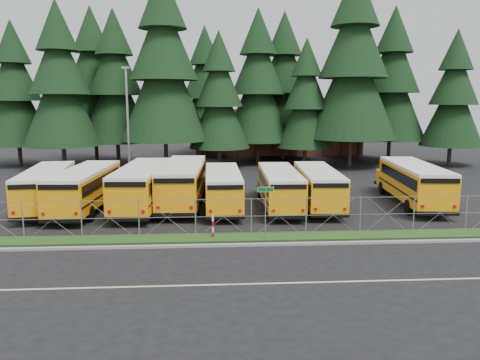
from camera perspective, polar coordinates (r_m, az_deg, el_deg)
The scene contains 31 objects.
ground at distance 26.59m, azimuth 3.34°, elevation -5.95°, with size 120.00×120.00×0.00m, color black.
curb at distance 23.63m, azimuth 4.26°, elevation -7.82°, with size 50.00×0.25×0.12m, color gray.
grass_verge at distance 24.96m, azimuth 3.82°, elevation -6.92°, with size 50.00×1.40×0.06m, color #1A4714.
road_lane_line at distance 19.08m, azimuth 6.31°, elevation -12.36°, with size 50.00×0.12×0.01m, color beige.
chainlink_fence at distance 25.38m, azimuth 3.64°, elevation -4.38°, with size 44.00×0.10×2.00m, color #9A9CA2, non-canonical shape.
brick_building at distance 66.19m, azimuth 4.35°, elevation 6.02°, with size 22.00×10.00×6.00m, color brown.
bus_0 at distance 33.52m, azimuth -22.39°, elevation -1.03°, with size 2.44×10.36×2.72m, color orange, non-canonical shape.
bus_1 at distance 32.31m, azimuth -18.14°, elevation -1.09°, with size 2.51×10.64×2.79m, color orange, non-canonical shape.
bus_2 at distance 31.85m, azimuth -11.70°, elevation -0.85°, with size 2.61×11.06×2.90m, color orange, non-canonical shape.
bus_3 at distance 32.43m, azimuth -6.90°, elevation -0.49°, with size 2.66×11.25×2.95m, color orange, non-canonical shape.
bus_4 at distance 31.30m, azimuth -2.11°, elevation -1.13°, with size 2.33×9.87×2.59m, color orange, non-canonical shape.
bus_5 at distance 31.49m, azimuth 4.78°, elevation -1.07°, with size 2.35×9.95×2.61m, color orange, non-canonical shape.
bus_6 at distance 32.18m, azimuth 9.37°, elevation -0.93°, with size 2.36×9.98×2.62m, color orange, non-canonical shape.
bus_east at distance 34.61m, azimuth 20.24°, elevation -0.46°, with size 2.57×10.89×2.85m, color orange, non-canonical shape.
street_sign at distance 23.97m, azimuth 3.13°, elevation -2.67°, with size 0.84×0.55×2.81m.
striped_bollard at distance 24.73m, azimuth -3.33°, elevation -5.70°, with size 0.11×0.11×1.20m, color #B20C0C.
light_standard at distance 43.92m, azimuth -13.53°, elevation 7.24°, with size 0.70×0.35×10.14m.
conifer_0 at distance 57.34m, azimuth -25.71°, elevation 9.45°, with size 7.14×7.14×15.78m, color black, non-canonical shape.
conifer_1 at distance 51.95m, azimuth -21.11°, elevation 10.62°, with size 7.78×7.78×17.21m, color black, non-canonical shape.
conifer_2 at distance 54.82m, azimuth -14.94°, elevation 10.84°, with size 7.77×7.77×17.18m, color black, non-canonical shape.
conifer_3 at distance 50.31m, azimuth -9.27°, elevation 13.02°, with size 9.24×9.24×20.44m, color black, non-canonical shape.
conifer_4 at distance 50.33m, azimuth -2.56°, elevation 9.72°, with size 6.53×6.53×14.44m, color black, non-canonical shape.
conifer_5 at distance 53.90m, azimuth 2.20°, elevation 11.27°, with size 7.85×7.85×17.36m, color black, non-canonical shape.
conifer_6 at distance 52.10m, azimuth 8.03°, elevation 9.31°, with size 6.26×6.26×13.85m, color black, non-canonical shape.
conifer_7 at distance 52.46m, azimuth 13.63°, elevation 13.07°, with size 9.51×9.51×21.04m, color black, non-canonical shape.
conifer_8 at distance 57.95m, azimuth 18.05°, elevation 10.92°, with size 8.06×8.06×17.82m, color black, non-canonical shape.
conifer_9 at distance 57.02m, azimuth 24.59°, elevation 9.05°, with size 6.71×6.71×14.83m, color black, non-canonical shape.
conifer_10 at distance 58.58m, azimuth -17.46°, elevation 11.01°, with size 8.13×8.13×17.99m, color black, non-canonical shape.
conifer_11 at distance 60.08m, azimuth -4.26°, elevation 10.62°, with size 7.41×7.41×16.39m, color black, non-canonical shape.
conifer_12 at distance 58.18m, azimuth 5.35°, elevation 11.30°, with size 8.03×8.03×17.75m, color black, non-canonical shape.
conifer_13 at distance 60.30m, azimuth 14.54°, elevation 10.02°, with size 7.11×7.11×15.73m, color black, non-canonical shape.
Camera 1 is at (-3.16, -25.42, 7.13)m, focal length 35.00 mm.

